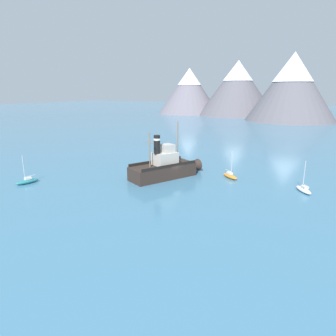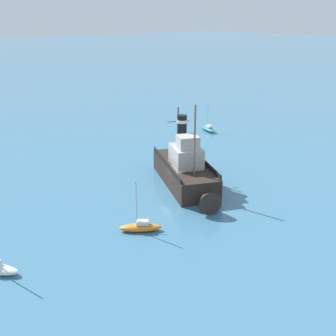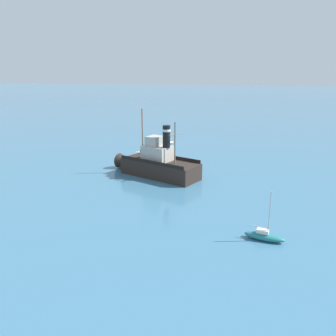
{
  "view_description": "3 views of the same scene",
  "coord_description": "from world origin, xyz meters",
  "px_view_note": "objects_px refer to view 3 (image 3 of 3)",
  "views": [
    {
      "loc": [
        24.91,
        -44.65,
        15.28
      ],
      "look_at": [
        -0.35,
        -1.63,
        2.25
      ],
      "focal_mm": 32.0,
      "sensor_mm": 36.0,
      "label": 1
    },
    {
      "loc": [
        27.77,
        33.07,
        18.69
      ],
      "look_at": [
        -0.81,
        -2.23,
        1.74
      ],
      "focal_mm": 45.0,
      "sensor_mm": 36.0,
      "label": 2
    },
    {
      "loc": [
        -51.58,
        -12.91,
        15.62
      ],
      "look_at": [
        -2.75,
        -2.07,
        1.59
      ],
      "focal_mm": 38.0,
      "sensor_mm": 36.0,
      "label": 3
    }
  ],
  "objects_px": {
    "sailboat_white": "(166,143)",
    "sailboat_teal": "(264,236)",
    "old_tugboat": "(157,164)",
    "sailboat_orange": "(142,155)"
  },
  "relations": [
    {
      "from": "old_tugboat",
      "to": "sailboat_teal",
      "type": "height_order",
      "value": "old_tugboat"
    },
    {
      "from": "old_tugboat",
      "to": "sailboat_teal",
      "type": "distance_m",
      "value": 23.62
    },
    {
      "from": "sailboat_white",
      "to": "sailboat_orange",
      "type": "relative_size",
      "value": 1.0
    },
    {
      "from": "old_tugboat",
      "to": "sailboat_teal",
      "type": "bearing_deg",
      "value": -140.32
    },
    {
      "from": "sailboat_orange",
      "to": "sailboat_white",
      "type": "bearing_deg",
      "value": -7.37
    },
    {
      "from": "sailboat_teal",
      "to": "sailboat_orange",
      "type": "distance_m",
      "value": 34.97
    },
    {
      "from": "old_tugboat",
      "to": "sailboat_orange",
      "type": "height_order",
      "value": "old_tugboat"
    },
    {
      "from": "old_tugboat",
      "to": "sailboat_white",
      "type": "bearing_deg",
      "value": 9.59
    },
    {
      "from": "sailboat_white",
      "to": "sailboat_teal",
      "type": "distance_m",
      "value": 44.85
    },
    {
      "from": "sailboat_white",
      "to": "sailboat_teal",
      "type": "height_order",
      "value": "same"
    }
  ]
}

